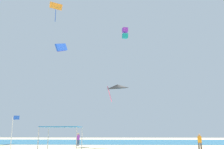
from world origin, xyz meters
TOP-DOWN VIEW (x-y plane):
  - ocean_strip at (0.00, 27.49)m, footprint 110.00×21.38m
  - canopy_tent at (-7.14, 1.64)m, footprint 3.32×2.99m
  - person_leftmost at (-7.81, 14.58)m, footprint 0.41×0.41m
  - person_central at (6.59, 6.67)m, footprint 0.43×0.41m
  - banner_flag at (-11.45, 1.23)m, footprint 0.61×0.06m
  - kite_delta_black at (-2.22, 11.14)m, footprint 3.89×3.91m
  - kite_diamond_orange at (-11.97, 14.66)m, footprint 2.44×2.45m
  - kite_box_purple at (-1.01, 19.48)m, footprint 1.09×1.16m
  - kite_parafoil_blue at (-13.46, 25.24)m, footprint 1.46×4.83m

SIDE VIEW (x-z plane):
  - ocean_strip at x=0.00m, z-range 0.00..0.03m
  - person_leftmost at x=-7.81m, z-range 0.15..1.88m
  - person_central at x=6.59m, z-range 0.15..1.89m
  - banner_flag at x=-11.45m, z-range 0.36..3.74m
  - canopy_tent at x=-7.14m, z-range 1.09..3.50m
  - kite_delta_black at x=-2.22m, z-range 6.54..8.90m
  - kite_parafoil_blue at x=-13.46m, z-range 16.53..19.51m
  - kite_box_purple at x=-1.01m, z-range 17.54..19.51m
  - kite_diamond_orange at x=-11.97m, z-range 19.73..22.52m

